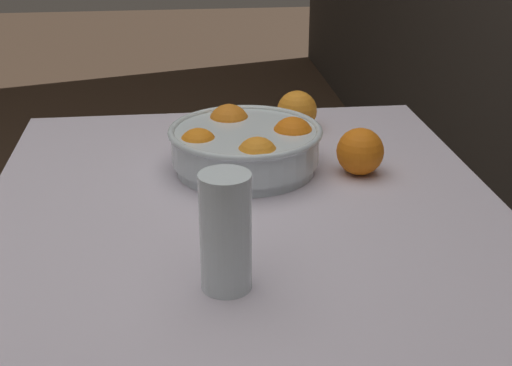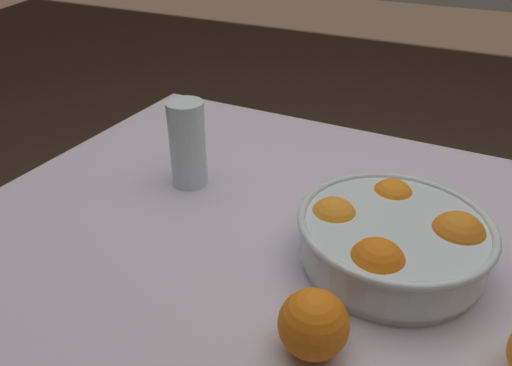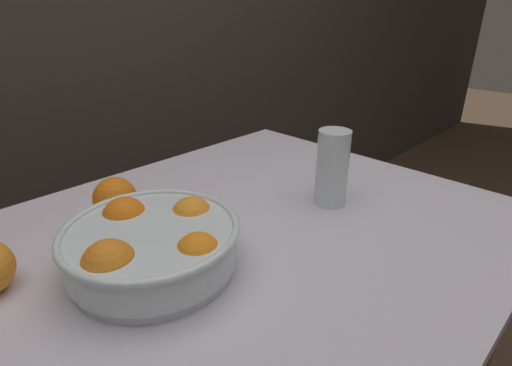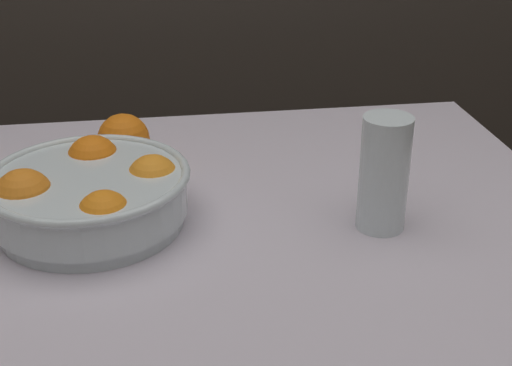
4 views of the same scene
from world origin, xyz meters
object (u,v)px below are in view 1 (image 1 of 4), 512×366
at_px(fruit_bowl, 246,146).
at_px(orange_loose_near_bowl, 297,111).
at_px(orange_loose_front, 360,151).
at_px(juice_glass, 226,238).

relative_size(fruit_bowl, orange_loose_near_bowl, 3.33).
bearing_deg(orange_loose_front, juice_glass, -37.12).
relative_size(juice_glass, orange_loose_front, 1.90).
bearing_deg(juice_glass, orange_loose_front, 142.88).
xyz_separation_m(juice_glass, orange_loose_near_bowl, (-0.59, 0.19, -0.03)).
xyz_separation_m(fruit_bowl, orange_loose_near_bowl, (-0.20, 0.13, -0.00)).
bearing_deg(fruit_bowl, orange_loose_near_bowl, 147.73).
distance_m(fruit_bowl, orange_loose_front, 0.20).
xyz_separation_m(juice_glass, orange_loose_front, (-0.35, 0.26, -0.03)).
bearing_deg(orange_loose_near_bowl, juice_glass, -17.96).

